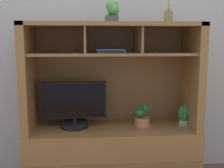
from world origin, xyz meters
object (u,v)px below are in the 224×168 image
at_px(tv_monitor, 74,108).
at_px(potted_fern, 184,115).
at_px(diffuser_bottle, 168,17).
at_px(media_console, 112,134).
at_px(potted_succulent, 112,13).
at_px(potted_orchid, 142,117).
at_px(magazine_stack_left, 110,50).

bearing_deg(tv_monitor, potted_fern, -0.76).
bearing_deg(potted_fern, diffuser_bottle, 178.08).
relative_size(potted_fern, diffuser_bottle, 0.78).
distance_m(media_console, potted_succulent, 0.98).
distance_m(tv_monitor, potted_orchid, 0.56).
distance_m(magazine_stack_left, diffuser_bottle, 0.52).
height_order(potted_fern, potted_succulent, potted_succulent).
bearing_deg(potted_fern, magazine_stack_left, -178.32).
relative_size(tv_monitor, potted_fern, 2.74).
height_order(tv_monitor, potted_fern, tv_monitor).
height_order(tv_monitor, diffuser_bottle, diffuser_bottle).
distance_m(media_console, tv_monitor, 0.38).
bearing_deg(tv_monitor, diffuser_bottle, -0.51).
distance_m(tv_monitor, potted_succulent, 0.81).
height_order(media_console, potted_succulent, potted_succulent).
distance_m(media_console, potted_fern, 0.62).
bearing_deg(potted_orchid, potted_succulent, 176.80).
relative_size(potted_orchid, diffuser_bottle, 0.74).
distance_m(magazine_stack_left, potted_succulent, 0.29).
distance_m(potted_fern, magazine_stack_left, 0.81).
xyz_separation_m(potted_fern, potted_succulent, (-0.60, 0.03, 0.82)).
xyz_separation_m(potted_fern, magazine_stack_left, (-0.62, -0.02, 0.53)).
relative_size(media_console, potted_orchid, 7.61).
distance_m(diffuser_bottle, potted_succulent, 0.44).
relative_size(media_console, tv_monitor, 2.63).
bearing_deg(potted_succulent, tv_monitor, -177.17).
bearing_deg(potted_succulent, potted_fern, -2.61).
relative_size(magazine_stack_left, potted_succulent, 1.70).
bearing_deg(potted_succulent, magazine_stack_left, -111.03).
bearing_deg(media_console, magazine_stack_left, -116.83).
xyz_separation_m(media_console, potted_succulent, (0.00, 0.02, 0.98)).
relative_size(potted_orchid, potted_fern, 0.95).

